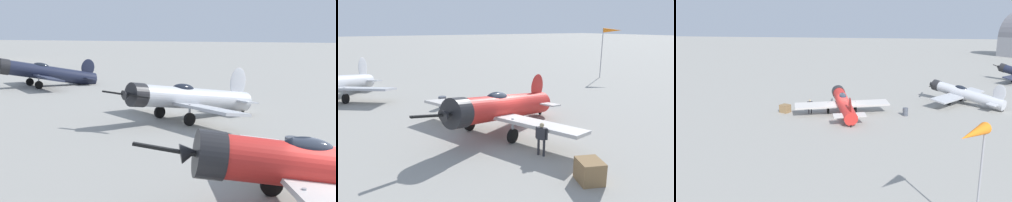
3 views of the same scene
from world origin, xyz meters
The scene contains 4 objects.
airplane_foreground centered at (-0.19, 0.45, 1.48)m, with size 10.76×10.31×3.08m.
airplane_mid_apron centered at (13.91, 8.85, 1.40)m, with size 9.26×9.79×3.29m.
airplane_far_line centered at (26.77, 27.83, 1.40)m, with size 9.51×9.52×3.35m.
fuel_drum centered at (6.76, 1.79, 0.45)m, with size 0.63×0.63×0.91m.
Camera 1 is at (-15.80, 0.27, 5.90)m, focal length 51.36 mm.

